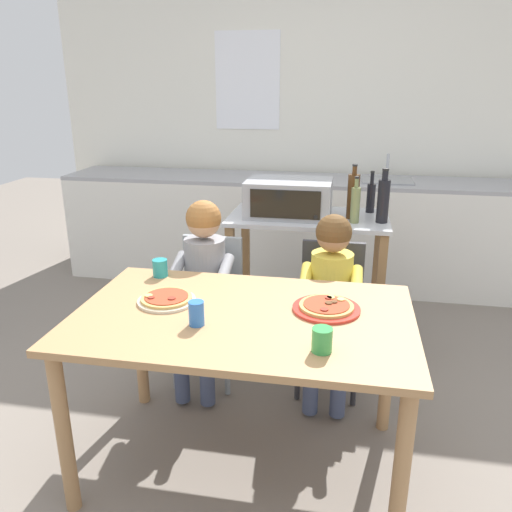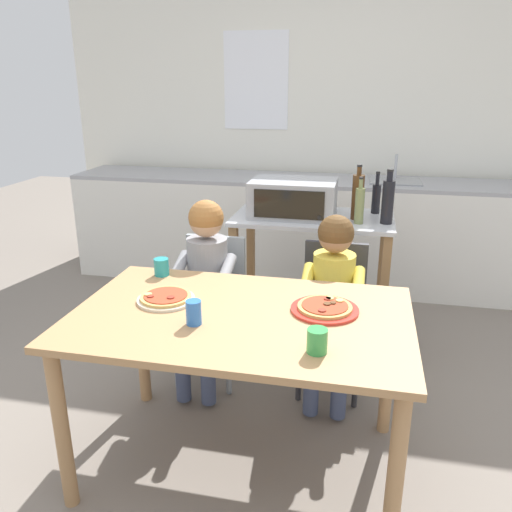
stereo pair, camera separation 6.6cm
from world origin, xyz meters
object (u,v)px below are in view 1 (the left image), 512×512
object	(u,v)px
bottle_tall_green_wine	(353,196)
pizza_plate_cream	(167,299)
bottle_dark_olive_oil	(355,204)
pizza_plate_red_rimmed	(326,307)
bottle_squat_spirits	(371,197)
drinking_cup_teal	(160,268)
child_in_yellow_shirt	(331,287)
dining_chair_left	(209,298)
child_in_grey_shirt	(202,274)
toaster_oven	(289,198)
bottle_clear_vinegar	(383,200)
dining_chair_right	(330,306)
drinking_cup_green	(322,340)
dining_table	(243,335)
kitchen_island_cart	(307,260)
drinking_cup_blue	(196,313)

from	to	relation	value
bottle_tall_green_wine	pizza_plate_cream	distance (m)	1.41
bottle_dark_olive_oil	pizza_plate_red_rimmed	xyz separation A→B (m)	(-0.10, -1.01, -0.21)
bottle_squat_spirits	drinking_cup_teal	world-z (taller)	bottle_squat_spirits
bottle_squat_spirits	bottle_tall_green_wine	world-z (taller)	bottle_tall_green_wine
pizza_plate_cream	drinking_cup_teal	world-z (taller)	drinking_cup_teal
bottle_squat_spirits	child_in_yellow_shirt	bearing A→B (deg)	-104.80
dining_chair_left	child_in_yellow_shirt	world-z (taller)	child_in_yellow_shirt
bottle_squat_spirits	bottle_tall_green_wine	size ratio (longest dim) A/B	0.80
bottle_squat_spirits	child_in_grey_shirt	distance (m)	1.21
pizza_plate_cream	toaster_oven	bearing A→B (deg)	71.54
bottle_squat_spirits	bottle_dark_olive_oil	size ratio (longest dim) A/B	0.96
child_in_grey_shirt	child_in_yellow_shirt	xyz separation A→B (m)	(0.68, 0.02, -0.03)
bottle_clear_vinegar	dining_chair_right	xyz separation A→B (m)	(-0.26, -0.40, -0.52)
pizza_plate_red_rimmed	drinking_cup_green	xyz separation A→B (m)	(0.00, -0.35, 0.03)
child_in_grey_shirt	bottle_clear_vinegar	bearing A→B (deg)	29.88
dining_table	dining_chair_right	bearing A→B (deg)	65.75
kitchen_island_cart	pizza_plate_cream	world-z (taller)	kitchen_island_cart
bottle_dark_olive_oil	dining_chair_right	world-z (taller)	bottle_dark_olive_oil
bottle_dark_olive_oil	bottle_clear_vinegar	size ratio (longest dim) A/B	0.86
bottle_squat_spirits	drinking_cup_teal	size ratio (longest dim) A/B	3.07
pizza_plate_red_rimmed	drinking_cup_teal	world-z (taller)	drinking_cup_teal
pizza_plate_red_rimmed	drinking_cup_blue	size ratio (longest dim) A/B	2.87
bottle_squat_spirits	bottle_tall_green_wine	xyz separation A→B (m)	(-0.11, -0.17, 0.04)
dining_chair_left	drinking_cup_green	world-z (taller)	drinking_cup_green
bottle_tall_green_wine	drinking_cup_teal	distance (m)	1.27
bottle_squat_spirits	pizza_plate_cream	bearing A→B (deg)	-123.77
drinking_cup_teal	dining_chair_left	bearing A→B (deg)	70.06
bottle_dark_olive_oil	drinking_cup_blue	world-z (taller)	bottle_dark_olive_oil
toaster_oven	drinking_cup_green	xyz separation A→B (m)	(0.30, -1.46, -0.18)
drinking_cup_teal	drinking_cup_green	size ratio (longest dim) A/B	0.96
child_in_yellow_shirt	dining_chair_right	bearing A→B (deg)	90.00
bottle_dark_olive_oil	bottle_squat_spirits	bearing A→B (deg)	70.45
drinking_cup_teal	bottle_dark_olive_oil	bearing A→B (deg)	39.57
dining_table	pizza_plate_cream	xyz separation A→B (m)	(-0.35, 0.06, 0.11)
bottle_clear_vinegar	dining_chair_left	size ratio (longest dim) A/B	0.39
pizza_plate_red_rimmed	drinking_cup_teal	size ratio (longest dim) A/B	3.31
toaster_oven	pizza_plate_red_rimmed	size ratio (longest dim) A/B	1.83
bottle_tall_green_wine	pizza_plate_red_rimmed	distance (m)	1.14
bottle_tall_green_wine	drinking_cup_blue	world-z (taller)	bottle_tall_green_wine
bottle_dark_olive_oil	drinking_cup_teal	bearing A→B (deg)	-140.43
kitchen_island_cart	drinking_cup_green	bearing A→B (deg)	-83.21
dining_table	child_in_grey_shirt	xyz separation A→B (m)	(-0.35, 0.60, 0.02)
bottle_clear_vinegar	pizza_plate_cream	size ratio (longest dim) A/B	1.28
child_in_grey_shirt	drinking_cup_teal	xyz separation A→B (m)	(-0.14, -0.25, 0.12)
drinking_cup_teal	toaster_oven	bearing A→B (deg)	59.01
bottle_squat_spirits	drinking_cup_blue	xyz separation A→B (m)	(-0.69, -1.51, -0.16)
toaster_oven	bottle_dark_olive_oil	xyz separation A→B (m)	(0.40, -0.10, 0.00)
pizza_plate_cream	drinking_cup_blue	world-z (taller)	drinking_cup_blue
bottle_dark_olive_oil	dining_chair_left	size ratio (longest dim) A/B	0.34
drinking_cup_blue	drinking_cup_green	bearing A→B (deg)	-13.59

